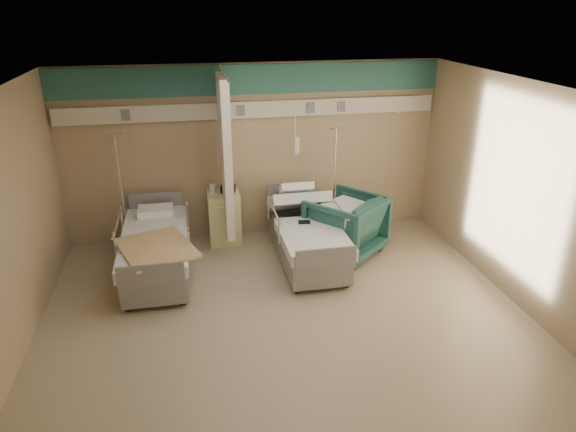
{
  "coord_description": "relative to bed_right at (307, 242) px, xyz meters",
  "views": [
    {
      "loc": [
        -1.04,
        -5.44,
        3.66
      ],
      "look_at": [
        0.17,
        0.6,
        1.06
      ],
      "focal_mm": 32.0,
      "sensor_mm": 36.0,
      "label": 1
    }
  ],
  "objects": [
    {
      "name": "ground",
      "position": [
        -0.6,
        -1.3,
        -0.32
      ],
      "size": [
        6.0,
        5.0,
        0.0
      ],
      "primitive_type": "cube",
      "color": "gray",
      "rests_on": "ground"
    },
    {
      "name": "room_walls",
      "position": [
        -0.63,
        -1.05,
        1.55
      ],
      "size": [
        6.04,
        5.04,
        2.82
      ],
      "color": "tan",
      "rests_on": "ground"
    },
    {
      "name": "bed_right",
      "position": [
        0.0,
        0.0,
        0.0
      ],
      "size": [
        1.0,
        2.16,
        0.63
      ],
      "primitive_type": null,
      "color": "silver",
      "rests_on": "ground"
    },
    {
      "name": "bed_left",
      "position": [
        -2.2,
        0.0,
        0.0
      ],
      "size": [
        1.0,
        2.16,
        0.63
      ],
      "primitive_type": null,
      "color": "silver",
      "rests_on": "ground"
    },
    {
      "name": "bedside_cabinet",
      "position": [
        -1.15,
        0.9,
        0.11
      ],
      "size": [
        0.5,
        0.48,
        0.85
      ],
      "primitive_type": "cube",
      "color": "#E0DC8C",
      "rests_on": "ground"
    },
    {
      "name": "visitor_armchair",
      "position": [
        0.65,
        0.15,
        0.15
      ],
      "size": [
        1.42,
        1.43,
        0.93
      ],
      "primitive_type": "imported",
      "rotation": [
        0.0,
        0.0,
        3.84
      ],
      "color": "#1E4D47",
      "rests_on": "ground"
    },
    {
      "name": "waffle_blanket",
      "position": [
        0.61,
        0.11,
        0.65
      ],
      "size": [
        0.83,
        0.81,
        0.07
      ],
      "primitive_type": "cube",
      "rotation": [
        0.0,
        0.0,
        3.75
      ],
      "color": "silver",
      "rests_on": "visitor_armchair"
    },
    {
      "name": "iv_stand_right",
      "position": [
        0.64,
        0.8,
        0.06
      ],
      "size": [
        0.33,
        0.33,
        1.84
      ],
      "rotation": [
        0.0,
        0.0,
        -0.03
      ],
      "color": "silver",
      "rests_on": "ground"
    },
    {
      "name": "iv_stand_left",
      "position": [
        -2.68,
        0.95,
        0.07
      ],
      "size": [
        0.34,
        0.34,
        1.88
      ],
      "rotation": [
        0.0,
        0.0,
        0.34
      ],
      "color": "silver",
      "rests_on": "ground"
    },
    {
      "name": "call_remote",
      "position": [
        -0.05,
        -0.02,
        0.33
      ],
      "size": [
        0.18,
        0.1,
        0.04
      ],
      "primitive_type": "cube",
      "rotation": [
        0.0,
        0.0,
        -0.12
      ],
      "color": "black",
      "rests_on": "bed_right"
    },
    {
      "name": "tan_blanket",
      "position": [
        -2.15,
        -0.46,
        0.33
      ],
      "size": [
        1.17,
        1.31,
        0.04
      ],
      "primitive_type": "cube",
      "rotation": [
        0.0,
        0.0,
        0.34
      ],
      "color": "tan",
      "rests_on": "bed_left"
    },
    {
      "name": "toiletry_bag",
      "position": [
        -1.07,
        0.93,
        0.6
      ],
      "size": [
        0.25,
        0.2,
        0.12
      ],
      "primitive_type": "cube",
      "rotation": [
        0.0,
        0.0,
        -0.27
      ],
      "color": "black",
      "rests_on": "bedside_cabinet"
    },
    {
      "name": "white_cup",
      "position": [
        -1.31,
        0.93,
        0.61
      ],
      "size": [
        0.13,
        0.13,
        0.14
      ],
      "primitive_type": "cylinder",
      "rotation": [
        0.0,
        0.0,
        -0.33
      ],
      "color": "white",
      "rests_on": "bedside_cabinet"
    }
  ]
}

